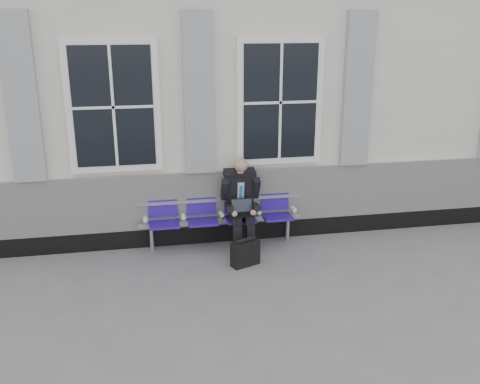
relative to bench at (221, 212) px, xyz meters
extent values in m
plane|color=slate|center=(0.61, -1.32, -0.55)|extent=(70.00, 70.00, 0.00)
cube|color=silver|center=(0.61, 2.18, 1.55)|extent=(14.00, 4.00, 4.20)
cube|color=black|center=(0.61, 0.15, -0.40)|extent=(14.00, 0.10, 0.30)
cube|color=silver|center=(0.61, 0.14, 0.20)|extent=(14.00, 0.08, 0.90)
cube|color=#94979A|center=(-2.79, 0.12, 1.85)|extent=(0.45, 0.14, 2.40)
cube|color=#94979A|center=(-0.29, 0.12, 1.85)|extent=(0.45, 0.14, 2.40)
cube|color=#94979A|center=(2.21, 0.12, 1.85)|extent=(0.45, 0.14, 2.40)
cube|color=white|center=(-1.54, 0.14, 1.70)|extent=(1.35, 0.10, 1.95)
cube|color=black|center=(-1.54, 0.09, 1.70)|extent=(1.15, 0.02, 1.75)
cube|color=white|center=(0.96, 0.14, 1.70)|extent=(1.35, 0.10, 1.95)
cube|color=black|center=(0.96, 0.09, 1.70)|extent=(1.15, 0.02, 1.75)
cube|color=#9EA0A3|center=(0.00, -0.02, -0.13)|extent=(2.60, 0.07, 0.07)
cube|color=#9EA0A3|center=(0.00, 0.10, 0.18)|extent=(2.60, 0.05, 0.05)
cylinder|color=#9EA0A3|center=(-1.10, -0.02, -0.36)|extent=(0.06, 0.06, 0.39)
cylinder|color=#9EA0A3|center=(1.10, -0.02, -0.36)|extent=(0.06, 0.06, 0.39)
cube|color=#270C8C|center=(-0.90, -0.10, -0.10)|extent=(0.46, 0.42, 0.07)
cube|color=#270C8C|center=(-0.90, 0.11, 0.16)|extent=(0.46, 0.10, 0.40)
cube|color=#270C8C|center=(-0.30, -0.10, -0.10)|extent=(0.46, 0.42, 0.07)
cube|color=#270C8C|center=(-0.30, 0.11, 0.16)|extent=(0.46, 0.10, 0.40)
cube|color=#270C8C|center=(0.30, -0.10, -0.10)|extent=(0.46, 0.42, 0.07)
cube|color=#270C8C|center=(0.30, 0.11, 0.16)|extent=(0.46, 0.10, 0.40)
cube|color=#270C8C|center=(0.90, -0.10, -0.10)|extent=(0.46, 0.42, 0.07)
cube|color=#270C8C|center=(0.90, 0.11, 0.16)|extent=(0.46, 0.10, 0.40)
cylinder|color=white|center=(-1.18, -0.07, 0.00)|extent=(0.07, 0.12, 0.07)
cylinder|color=white|center=(-0.60, -0.07, 0.00)|extent=(0.07, 0.12, 0.07)
cylinder|color=white|center=(0.00, -0.07, 0.00)|extent=(0.07, 0.12, 0.07)
cylinder|color=white|center=(0.60, -0.07, 0.00)|extent=(0.07, 0.12, 0.07)
cylinder|color=white|center=(1.18, -0.07, 0.00)|extent=(0.07, 0.12, 0.07)
cube|color=black|center=(0.19, -0.49, -0.51)|extent=(0.12, 0.27, 0.09)
cube|color=black|center=(0.39, -0.49, -0.51)|extent=(0.12, 0.27, 0.09)
cube|color=black|center=(0.19, -0.43, -0.31)|extent=(0.13, 0.13, 0.47)
cube|color=black|center=(0.39, -0.43, -0.31)|extent=(0.13, 0.13, 0.47)
cube|color=black|center=(0.19, -0.20, -0.01)|extent=(0.15, 0.46, 0.14)
cube|color=black|center=(0.40, -0.21, -0.01)|extent=(0.15, 0.46, 0.14)
cube|color=black|center=(0.30, 0.00, 0.33)|extent=(0.43, 0.36, 0.64)
cube|color=#ABC1E1|center=(0.30, -0.12, 0.35)|extent=(0.10, 0.10, 0.36)
cube|color=#2667B3|center=(0.30, -0.14, 0.33)|extent=(0.05, 0.08, 0.30)
cube|color=black|center=(0.30, -0.03, 0.63)|extent=(0.49, 0.25, 0.15)
cylinder|color=tan|center=(0.30, -0.08, 0.70)|extent=(0.11, 0.11, 0.10)
sphere|color=tan|center=(0.30, -0.15, 0.80)|extent=(0.21, 0.21, 0.21)
cube|color=black|center=(0.05, -0.10, 0.41)|extent=(0.11, 0.29, 0.38)
cube|color=black|center=(0.54, -0.11, 0.41)|extent=(0.11, 0.29, 0.38)
cube|color=black|center=(0.09, -0.28, 0.16)|extent=(0.10, 0.32, 0.14)
cube|color=black|center=(0.50, -0.29, 0.16)|extent=(0.10, 0.32, 0.14)
sphere|color=tan|center=(0.15, -0.43, 0.12)|extent=(0.09, 0.09, 0.09)
sphere|color=tan|center=(0.43, -0.43, 0.12)|extent=(0.09, 0.09, 0.09)
cube|color=black|center=(0.29, -0.35, 0.07)|extent=(0.34, 0.24, 0.02)
cube|color=black|center=(0.30, -0.23, 0.18)|extent=(0.34, 0.10, 0.22)
cube|color=black|center=(0.30, -0.24, 0.18)|extent=(0.31, 0.08, 0.18)
cube|color=black|center=(0.24, -0.81, -0.36)|extent=(0.45, 0.32, 0.37)
cylinder|color=black|center=(0.24, -0.81, -0.15)|extent=(0.33, 0.19, 0.07)
camera|label=1|loc=(-1.17, -7.85, 2.95)|focal=40.00mm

